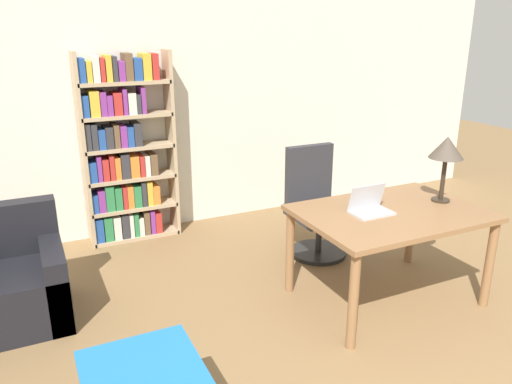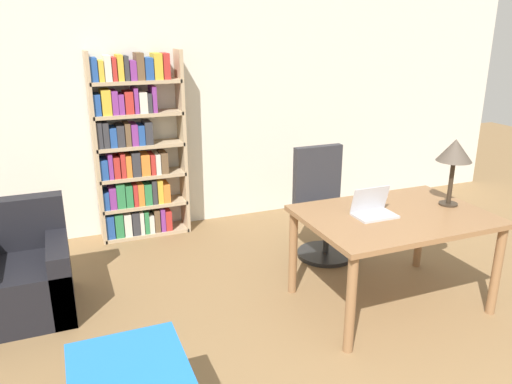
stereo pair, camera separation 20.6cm
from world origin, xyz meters
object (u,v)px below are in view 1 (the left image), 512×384
office_chair (315,207)px  bookshelf (123,153)px  desk (390,222)px  side_table_blue (143,383)px  laptop (370,207)px  table_lamp (447,150)px  armchair (17,284)px

office_chair → bookshelf: bearing=144.4°
desk → side_table_blue: 2.30m
laptop → table_lamp: bearing=-2.1°
desk → bookshelf: size_ratio=0.74×
laptop → table_lamp: table_lamp is taller
desk → office_chair: (-0.04, 1.02, -0.20)m
side_table_blue → bookshelf: (0.52, 2.93, 0.46)m
side_table_blue → bookshelf: bookshelf is taller
desk → armchair: 2.91m
laptop → armchair: 2.75m
laptop → table_lamp: size_ratio=0.58×
table_lamp → side_table_blue: size_ratio=0.94×
table_lamp → office_chair: 1.37m
office_chair → bookshelf: 2.01m
office_chair → side_table_blue: size_ratio=1.84×
laptop → bookshelf: size_ratio=0.16×
desk → office_chair: bearing=92.4°
laptop → office_chair: office_chair is taller
armchair → laptop: bearing=-20.0°
table_lamp → office_chair: (-0.57, 1.01, -0.73)m
table_lamp → laptop: bearing=177.9°
desk → armchair: size_ratio=1.66×
side_table_blue → armchair: (-0.56, 1.73, -0.18)m
table_lamp → armchair: table_lamp is taller
armchair → bookshelf: size_ratio=0.44×
desk → table_lamp: 0.75m
office_chair → armchair: (-2.67, -0.06, -0.18)m
laptop → office_chair: size_ratio=0.30×
side_table_blue → bookshelf: bearing=79.9°
desk → bookshelf: 2.72m
desk → office_chair: office_chair is taller
laptop → armchair: bearing=160.0°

